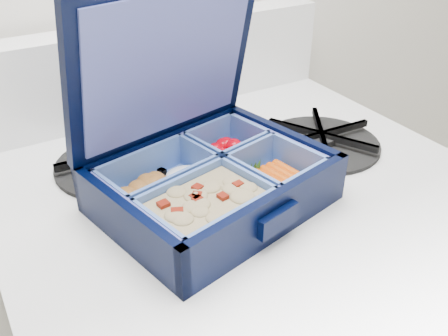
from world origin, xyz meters
TOP-DOWN VIEW (x-y plane):
  - bento_box at (-0.26, 1.66)m, footprint 0.28×0.24m
  - burner_grate at (-0.05, 1.71)m, footprint 0.18×0.18m
  - burner_grate_rear at (-0.32, 1.80)m, footprint 0.18×0.18m
  - fork at (-0.14, 1.79)m, footprint 0.09×0.15m

SIDE VIEW (x-z plane):
  - fork at x=-0.14m, z-range 0.90..0.90m
  - burner_grate_rear at x=-0.32m, z-range 0.90..0.92m
  - burner_grate at x=-0.05m, z-range 0.90..0.92m
  - bento_box at x=-0.26m, z-range 0.90..0.96m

